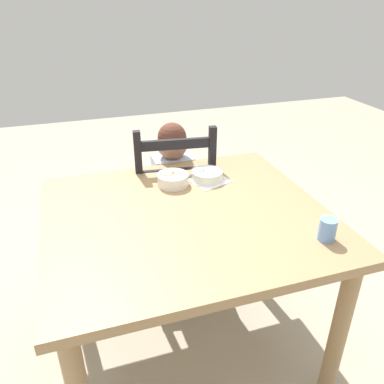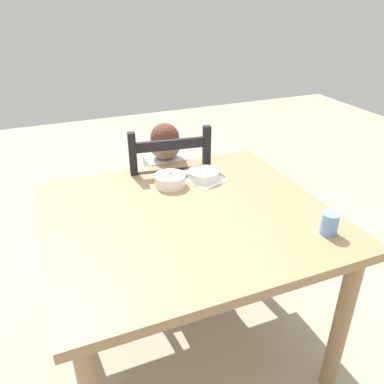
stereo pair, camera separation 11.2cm
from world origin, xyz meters
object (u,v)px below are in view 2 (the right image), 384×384
bowl_of_carrots (170,180)px  drinking_cup (330,224)px  dining_table (188,235)px  dining_chair (167,207)px  spoon (177,183)px  bowl_of_peas (203,175)px  child_figure (168,182)px

bowl_of_carrots → drinking_cup: size_ratio=1.71×
dining_table → bowl_of_carrots: size_ratio=7.81×
dining_chair → spoon: size_ratio=8.44×
bowl_of_carrots → spoon: bowl_of_carrots is taller
dining_chair → bowl_of_peas: size_ratio=6.59×
dining_table → child_figure: size_ratio=1.20×
dining_table → bowl_of_carrots: (0.02, 0.27, 0.14)m
drinking_cup → spoon: bearing=121.8°
bowl_of_peas → drinking_cup: bearing=-67.9°
dining_table → dining_chair: (0.10, 0.57, -0.19)m
bowl_of_carrots → spoon: bearing=9.3°
dining_table → spoon: size_ratio=9.92×
dining_chair → bowl_of_peas: dining_chair is taller
dining_chair → bowl_of_peas: 0.45m
dining_chair → bowl_of_carrots: dining_chair is taller
dining_chair → drinking_cup: size_ratio=11.36×
bowl_of_peas → dining_chair: bearing=107.4°
spoon → dining_table: bearing=-101.5°
child_figure → spoon: 0.32m
bowl_of_carrots → drinking_cup: 0.74m
child_figure → bowl_of_carrots: child_figure is taller
dining_chair → drinking_cup: 1.03m
bowl_of_peas → bowl_of_carrots: size_ratio=1.01×
dining_chair → child_figure: dining_chair is taller
dining_chair → bowl_of_carrots: 0.45m
bowl_of_carrots → drinking_cup: (0.42, -0.61, 0.01)m
dining_table → drinking_cup: drinking_cup is taller
drinking_cup → child_figure: bearing=110.4°
dining_table → bowl_of_peas: size_ratio=7.74×
dining_table → drinking_cup: (0.44, -0.34, 0.15)m
child_figure → spoon: child_figure is taller
bowl_of_carrots → spoon: (0.04, 0.01, -0.02)m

